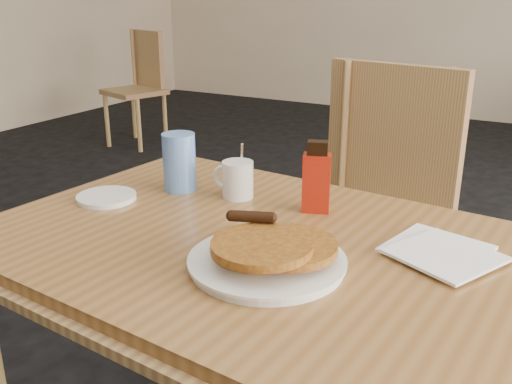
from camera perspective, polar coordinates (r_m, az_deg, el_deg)
main_table at (r=1.17m, az=0.84°, el=-6.75°), size 1.26×0.91×0.75m
chair_main_far at (r=1.82m, az=12.12°, el=-0.71°), size 0.54×0.54×1.01m
chair_wall_extra at (r=4.83m, az=-11.45°, el=11.15°), size 0.51×0.52×0.91m
pancake_plate at (r=1.03m, az=1.19°, el=-6.31°), size 0.29×0.29×0.08m
coffee_mug at (r=1.37m, az=-1.92°, el=1.35°), size 0.11×0.08×0.14m
syrup_bottle at (r=1.28m, az=6.07°, el=1.27°), size 0.07×0.06×0.16m
napkin_stack at (r=1.14m, az=18.00°, el=-5.70°), size 0.24×0.25×0.01m
blue_tumbler at (r=1.43m, az=-7.68°, el=2.99°), size 0.09×0.09×0.14m
side_saucer at (r=1.41m, az=-14.73°, el=-0.51°), size 0.15×0.15×0.01m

